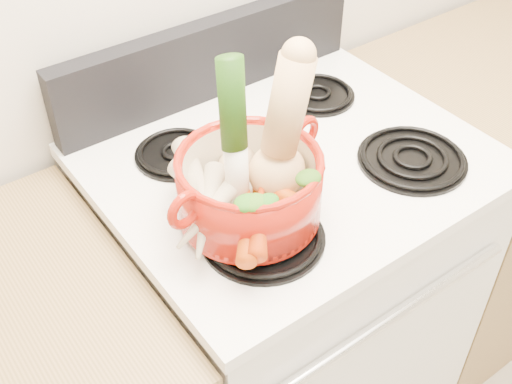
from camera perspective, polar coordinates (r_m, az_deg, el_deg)
stove_body at (r=1.68m, az=2.49°, el=-10.09°), size 0.76×0.65×0.92m
cooktop at (r=1.34m, az=3.08°, el=2.69°), size 0.78×0.67×0.03m
control_backsplash at (r=1.49m, az=-4.13°, el=11.73°), size 0.76×0.05×0.18m
oven_handle at (r=1.28m, az=12.44°, el=-10.53°), size 0.60×0.02×0.02m
burner_front_left at (r=1.14m, az=0.63°, el=-3.91°), size 0.22×0.22×0.02m
burner_front_right at (r=1.35m, az=13.73°, el=2.95°), size 0.22×0.22×0.02m
burner_back_left at (r=1.34m, az=-7.07°, el=3.52°), size 0.17×0.17×0.02m
burner_back_right at (r=1.52m, az=5.48°, el=8.71°), size 0.17×0.17×0.02m
dutch_oven at (r=1.13m, az=-0.60°, el=0.39°), size 0.30×0.30×0.13m
pot_handle_left at (r=1.03m, az=-6.31°, el=-1.57°), size 0.07×0.03×0.07m
pot_handle_right at (r=1.19m, az=4.35°, el=5.23°), size 0.07×0.03×0.07m
squash at (r=1.10m, az=2.41°, el=5.60°), size 0.17×0.12×0.29m
leek at (r=1.06m, az=-1.81°, el=5.05°), size 0.07×0.09×0.30m
ginger at (r=1.21m, az=-1.84°, el=2.66°), size 0.09×0.08×0.04m
parsnip_0 at (r=1.12m, az=-3.68°, el=-1.09°), size 0.05×0.24×0.07m
parsnip_1 at (r=1.10m, az=-4.38°, el=-1.57°), size 0.17×0.18×0.06m
parsnip_2 at (r=1.14m, az=-5.12°, el=0.98°), size 0.10×0.21×0.06m
parsnip_3 at (r=1.08m, az=-4.31°, el=-1.80°), size 0.17×0.09×0.05m
carrot_0 at (r=1.12m, az=0.34°, el=-1.48°), size 0.09×0.15×0.04m
carrot_1 at (r=1.08m, az=-0.80°, el=-3.04°), size 0.13×0.16×0.05m
carrot_2 at (r=1.14m, az=1.04°, el=0.32°), size 0.09×0.20×0.05m
carrot_3 at (r=1.07m, az=0.30°, el=-2.71°), size 0.12×0.14×0.05m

